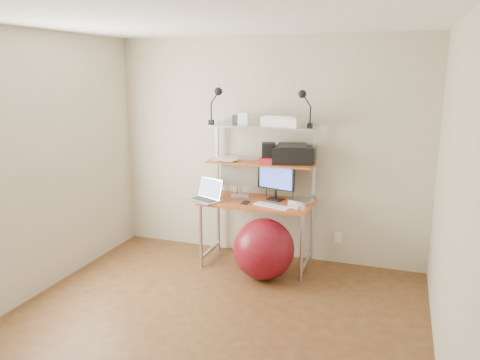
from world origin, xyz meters
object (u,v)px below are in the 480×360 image
Objects in this scene: monitor_silver at (240,174)px; monitor_black at (276,180)px; printer at (292,154)px; laptop at (207,196)px; exercise_ball at (264,249)px.

monitor_silver is 1.07× the size of monitor_black.
printer reaches higher than monitor_black.
laptop is 0.85m from exercise_ball.
printer is (0.16, 0.06, 0.29)m from monitor_black.
monitor_black is 0.89× the size of printer.
exercise_ball is (0.69, -0.16, -0.47)m from laptop.
monitor_silver is at bearing -166.44° from monitor_black.
printer is at bearing 34.00° from monitor_black.
printer is (0.57, 0.05, 0.25)m from monitor_silver.
monitor_black is at bearing -176.72° from printer.
laptop is at bearing -154.69° from monitor_silver.
exercise_ball is at bearing -124.85° from printer.
exercise_ball is (0.41, -0.44, -0.68)m from monitor_silver.
monitor_silver is at bearing 168.82° from printer.
monitor_black is (0.41, -0.01, -0.03)m from monitor_silver.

